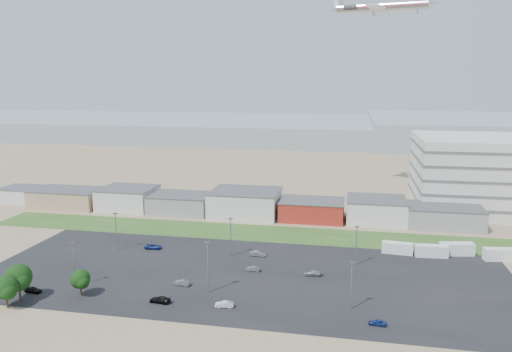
% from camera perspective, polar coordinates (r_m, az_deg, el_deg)
% --- Properties ---
extents(ground, '(700.00, 700.00, 0.00)m').
position_cam_1_polar(ground, '(99.44, -6.85, -15.11)').
color(ground, '#957B5E').
rests_on(ground, ground).
extents(parking_lot, '(120.00, 50.00, 0.01)m').
position_cam_1_polar(parking_lot, '(115.87, -1.33, -11.19)').
color(parking_lot, black).
rests_on(parking_lot, ground).
extents(grass_strip, '(160.00, 16.00, 0.02)m').
position_cam_1_polar(grass_strip, '(146.38, -0.51, -6.47)').
color(grass_strip, '#30511E').
rests_on(grass_strip, ground).
extents(hills_backdrop, '(700.00, 200.00, 9.00)m').
position_cam_1_polar(hills_backdrop, '(401.97, 12.87, 4.87)').
color(hills_backdrop, gray).
rests_on(hills_backdrop, ground).
extents(building_row, '(170.00, 20.00, 8.00)m').
position_cam_1_polar(building_row, '(167.10, -4.91, -2.92)').
color(building_row, silver).
rests_on(building_row, ground).
extents(box_trailer_a, '(7.85, 3.16, 2.87)m').
position_cam_1_polar(box_trailer_a, '(133.73, 15.84, -7.92)').
color(box_trailer_a, silver).
rests_on(box_trailer_a, ground).
extents(box_trailer_b, '(8.07, 2.97, 2.97)m').
position_cam_1_polar(box_trailer_b, '(133.90, 19.40, -8.08)').
color(box_trailer_b, silver).
rests_on(box_trailer_b, ground).
extents(box_trailer_c, '(8.72, 4.14, 3.14)m').
position_cam_1_polar(box_trailer_c, '(137.44, 21.97, -7.74)').
color(box_trailer_c, silver).
rests_on(box_trailer_c, ground).
extents(box_trailer_d, '(8.26, 3.66, 2.99)m').
position_cam_1_polar(box_trailer_d, '(137.83, 26.17, -8.05)').
color(box_trailer_d, silver).
rests_on(box_trailer_d, ground).
extents(tree_mid, '(5.02, 5.02, 7.53)m').
position_cam_1_polar(tree_mid, '(109.71, -26.67, -11.54)').
color(tree_mid, black).
rests_on(tree_mid, ground).
extents(tree_right, '(5.64, 5.64, 8.47)m').
position_cam_1_polar(tree_right, '(112.34, -25.50, -10.67)').
color(tree_right, black).
rests_on(tree_right, ground).
extents(tree_near, '(4.26, 4.26, 6.39)m').
position_cam_1_polar(tree_near, '(110.02, -19.44, -11.25)').
color(tree_near, black).
rests_on(tree_near, ground).
extents(lightpole_front_l, '(1.17, 0.49, 9.90)m').
position_cam_1_polar(lightpole_front_l, '(114.45, -20.04, -9.49)').
color(lightpole_front_l, slate).
rests_on(lightpole_front_l, ground).
extents(lightpole_front_m, '(1.29, 0.54, 10.94)m').
position_cam_1_polar(lightpole_front_m, '(105.17, -5.50, -10.36)').
color(lightpole_front_m, slate).
rests_on(lightpole_front_m, ground).
extents(lightpole_front_r, '(1.13, 0.47, 9.58)m').
position_cam_1_polar(lightpole_front_r, '(99.26, 10.83, -12.25)').
color(lightpole_front_r, slate).
rests_on(lightpole_front_r, ground).
extents(lightpole_back_l, '(1.18, 0.49, 10.05)m').
position_cam_1_polar(lightpole_back_l, '(134.87, -15.69, -6.16)').
color(lightpole_back_l, slate).
rests_on(lightpole_back_l, ground).
extents(lightpole_back_m, '(1.15, 0.48, 9.77)m').
position_cam_1_polar(lightpole_back_m, '(126.12, -2.90, -7.00)').
color(lightpole_back_m, slate).
rests_on(lightpole_back_m, ground).
extents(lightpole_back_r, '(1.14, 0.47, 9.67)m').
position_cam_1_polar(lightpole_back_r, '(122.00, 11.37, -7.84)').
color(lightpole_back_r, slate).
rests_on(lightpole_back_r, ground).
extents(airliner, '(44.48, 34.76, 11.73)m').
position_cam_1_polar(airliner, '(195.22, 14.14, 18.26)').
color(airliner, silver).
extents(parked_car_2, '(3.28, 1.52, 1.09)m').
position_cam_1_polar(parked_car_2, '(96.11, 13.71, -15.95)').
color(parked_car_2, navy).
rests_on(parked_car_2, ground).
extents(parked_car_3, '(4.47, 2.16, 1.25)m').
position_cam_1_polar(parked_car_3, '(103.79, -10.92, -13.71)').
color(parked_car_3, black).
rests_on(parked_car_3, ground).
extents(parked_car_4, '(3.87, 1.78, 1.23)m').
position_cam_1_polar(parked_car_4, '(111.08, -8.45, -11.96)').
color(parked_car_4, '#595B5E').
rests_on(parked_car_4, ground).
extents(parked_car_7, '(3.42, 1.35, 1.11)m').
position_cam_1_polar(parked_car_7, '(117.69, -0.34, -10.54)').
color(parked_car_7, '#595B5E').
rests_on(parked_car_7, ground).
extents(parked_car_9, '(4.63, 2.41, 1.24)m').
position_cam_1_polar(parked_car_9, '(135.08, -11.66, -7.91)').
color(parked_car_9, navy).
rests_on(parked_car_9, ground).
extents(parked_car_10, '(3.88, 1.74, 1.10)m').
position_cam_1_polar(parked_car_10, '(116.29, -24.13, -11.79)').
color(parked_car_10, black).
rests_on(parked_car_10, ground).
extents(parked_car_11, '(4.01, 1.64, 1.29)m').
position_cam_1_polar(parked_car_11, '(126.96, 0.21, -8.89)').
color(parked_car_11, '#A5A5AA').
rests_on(parked_car_11, ground).
extents(parked_car_12, '(4.15, 1.94, 1.17)m').
position_cam_1_polar(parked_car_12, '(115.77, 6.44, -10.96)').
color(parked_car_12, '#A5A5AA').
rests_on(parked_car_12, ground).
extents(parked_car_13, '(3.79, 1.74, 1.20)m').
position_cam_1_polar(parked_car_13, '(100.36, -3.65, -14.42)').
color(parked_car_13, silver).
rests_on(parked_car_13, ground).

